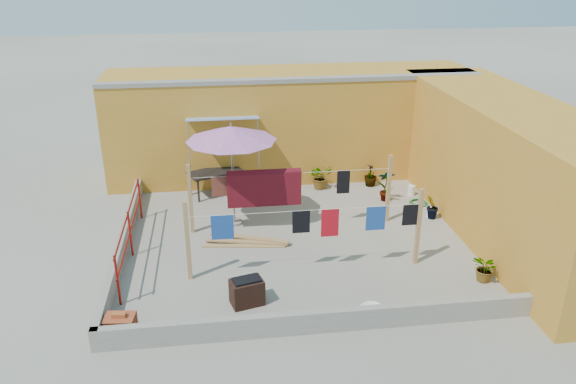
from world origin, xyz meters
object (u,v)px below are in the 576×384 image
object	(u,v)px
outdoor_table	(215,173)
water_jug_b	(411,190)
green_hose	(418,203)
patio_umbrella	(231,134)
water_jug_a	(430,213)
plant_back_a	(321,176)
brick_stack	(120,326)
brazier	(247,292)
white_basin	(372,309)

from	to	relation	value
outdoor_table	water_jug_b	size ratio (longest dim) A/B	4.97
outdoor_table	green_hose	world-z (taller)	outdoor_table
patio_umbrella	water_jug_a	size ratio (longest dim) A/B	9.02
patio_umbrella	water_jug_b	bearing A→B (deg)	13.00
water_jug_b	plant_back_a	bearing A→B (deg)	160.94
brick_stack	patio_umbrella	bearing A→B (deg)	62.51
brick_stack	water_jug_b	xyz separation A→B (m)	(7.40, 5.54, -0.06)
water_jug_b	water_jug_a	bearing A→B (deg)	-90.00
outdoor_table	water_jug_b	distance (m)	5.67
water_jug_a	brick_stack	bearing A→B (deg)	-151.46
patio_umbrella	brazier	xyz separation A→B (m)	(0.08, -3.66, -2.13)
outdoor_table	water_jug_a	distance (m)	6.09
brazier	plant_back_a	bearing A→B (deg)	65.88
white_basin	brick_stack	bearing A→B (deg)	-178.61
white_basin	water_jug_b	world-z (taller)	water_jug_b
water_jug_a	green_hose	distance (m)	0.89
brick_stack	plant_back_a	world-z (taller)	plant_back_a
green_hose	plant_back_a	xyz separation A→B (m)	(-2.50, 1.49, 0.34)
white_basin	green_hose	xyz separation A→B (m)	(2.66, 4.80, -0.01)
brick_stack	water_jug_b	distance (m)	9.24
water_jug_b	brazier	bearing A→B (deg)	-136.22
outdoor_table	green_hose	size ratio (longest dim) A/B	3.22
brick_stack	white_basin	bearing A→B (deg)	1.39
water_jug_a	plant_back_a	world-z (taller)	plant_back_a
plant_back_a	brick_stack	bearing A→B (deg)	-127.44
outdoor_table	water_jug_a	size ratio (longest dim) A/B	5.29
patio_umbrella	outdoor_table	world-z (taller)	patio_umbrella
outdoor_table	white_basin	world-z (taller)	outdoor_table
patio_umbrella	outdoor_table	size ratio (longest dim) A/B	1.70
patio_umbrella	outdoor_table	distance (m)	2.75
water_jug_b	green_hose	distance (m)	0.63
brazier	white_basin	distance (m)	2.48
outdoor_table	brazier	world-z (taller)	outdoor_table
brazier	green_hose	distance (m)	6.59
brick_stack	green_hose	xyz separation A→B (m)	(7.40, 4.91, -0.17)
water_jug_b	plant_back_a	world-z (taller)	plant_back_a
outdoor_table	water_jug_a	world-z (taller)	outdoor_table
brick_stack	brazier	bearing A→B (deg)	16.50
brazier	water_jug_b	xyz separation A→B (m)	(5.05, 4.84, -0.13)
patio_umbrella	brazier	bearing A→B (deg)	-88.70
water_jug_a	plant_back_a	bearing A→B (deg)	136.46
brick_stack	green_hose	world-z (taller)	brick_stack
brazier	plant_back_a	size ratio (longest dim) A/B	0.96
brick_stack	green_hose	size ratio (longest dim) A/B	1.13
outdoor_table	white_basin	distance (m)	6.96
patio_umbrella	water_jug_a	xyz separation A→B (m)	(5.14, -0.33, -2.27)
white_basin	water_jug_a	world-z (taller)	water_jug_a
patio_umbrella	green_hose	bearing A→B (deg)	6.24
outdoor_table	plant_back_a	xyz separation A→B (m)	(3.09, 0.00, -0.26)
white_basin	water_jug_a	size ratio (longest dim) A/B	1.52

